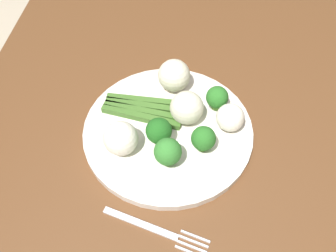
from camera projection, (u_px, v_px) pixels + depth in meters
dining_table at (189, 166)px, 0.69m from camera, size 1.46×0.85×0.72m
plate at (168, 130)px, 0.62m from camera, size 0.30×0.30×0.01m
asparagus_bundle at (144, 109)px, 0.63m from camera, size 0.07×0.15×0.01m
broccoli_back_right at (159, 131)px, 0.57m from camera, size 0.04×0.04×0.05m
broccoli_front at (203, 139)px, 0.56m from camera, size 0.04×0.04×0.05m
broccoli_front_left at (168, 152)px, 0.54m from camera, size 0.04×0.04×0.05m
broccoli_left at (217, 98)px, 0.62m from camera, size 0.04×0.04×0.05m
cauliflower_near_fork at (187, 108)px, 0.60m from camera, size 0.06×0.06×0.06m
cauliflower_back at (121, 138)px, 0.56m from camera, size 0.06×0.06×0.06m
cauliflower_outer_edge at (230, 118)px, 0.59m from camera, size 0.05×0.05×0.05m
cauliflower_mid at (174, 75)px, 0.65m from camera, size 0.06×0.06×0.06m
fork at (156, 230)px, 0.51m from camera, size 0.06×0.16×0.00m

